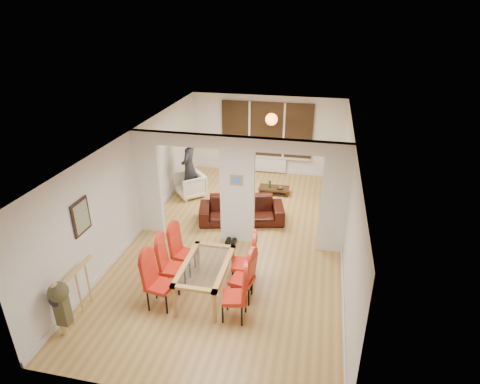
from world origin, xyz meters
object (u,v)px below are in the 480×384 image
(dining_chair_rc, at_px, (244,261))
(television, at_px, (324,186))
(person, at_px, (189,167))
(dining_chair_lb, at_px, (172,265))
(dining_table, at_px, (206,280))
(dining_chair_lc, at_px, (184,251))
(sofa, at_px, (242,210))
(dining_chair_la, at_px, (160,282))
(dining_chair_rb, at_px, (242,277))
(bowl, at_px, (280,188))
(dining_chair_ra, at_px, (234,294))
(armchair, at_px, (190,185))
(bottle, at_px, (270,184))
(coffee_table, at_px, (274,191))

(dining_chair_rc, height_order, television, dining_chair_rc)
(television, bearing_deg, person, 111.59)
(dining_chair_lb, bearing_deg, dining_table, -7.03)
(dining_chair_lc, relative_size, sofa, 0.48)
(dining_chair_rc, height_order, person, person)
(dining_chair_la, distance_m, dining_chair_lb, 0.54)
(dining_table, bearing_deg, television, 67.52)
(dining_chair_la, relative_size, dining_chair_rb, 1.06)
(person, xyz_separation_m, bowl, (2.59, 0.64, -0.70))
(dining_chair_ra, distance_m, person, 5.34)
(dining_table, distance_m, person, 4.61)
(television, bearing_deg, dining_chair_rc, 169.85)
(dining_chair_ra, relative_size, armchair, 1.38)
(dining_chair_rc, distance_m, bottle, 4.39)
(dining_chair_lc, relative_size, person, 0.57)
(dining_chair_ra, height_order, bowl, dining_chair_ra)
(person, distance_m, bowl, 2.76)
(dining_chair_lb, height_order, coffee_table, dining_chair_lb)
(dining_chair_rc, relative_size, armchair, 1.44)
(dining_chair_ra, bearing_deg, dining_chair_lc, 128.23)
(dining_chair_rb, bearing_deg, television, 86.07)
(coffee_table, xyz_separation_m, bowl, (0.18, -0.07, 0.13))
(armchair, height_order, bottle, armchair)
(dining_chair_la, distance_m, dining_chair_rc, 1.70)
(dining_chair_rb, xyz_separation_m, bowl, (0.14, 4.84, -0.29))
(coffee_table, bearing_deg, person, -163.75)
(dining_chair_lb, bearing_deg, person, 101.11)
(sofa, relative_size, television, 2.37)
(dining_chair_rb, distance_m, bowl, 4.85)
(dining_table, distance_m, dining_chair_ra, 0.88)
(dining_chair_la, height_order, dining_chair_lc, dining_chair_la)
(dining_chair_ra, distance_m, armchair, 5.36)
(dining_chair_lc, distance_m, bottle, 4.43)
(dining_table, height_order, dining_chair_lb, dining_chair_lb)
(dining_table, bearing_deg, dining_chair_la, -146.19)
(dining_chair_ra, height_order, armchair, dining_chair_ra)
(dining_chair_lb, xyz_separation_m, television, (2.86, 5.16, -0.29))
(armchair, bearing_deg, coffee_table, 63.97)
(dining_chair_ra, bearing_deg, dining_chair_rc, 80.12)
(coffee_table, xyz_separation_m, bottle, (-0.13, -0.06, 0.23))
(coffee_table, height_order, bowl, bowl)
(person, bearing_deg, bowl, 104.03)
(armchair, bearing_deg, bowl, 61.54)
(bottle, bearing_deg, dining_chair_rc, -88.63)
(dining_chair_la, bearing_deg, armchair, 111.89)
(dining_table, bearing_deg, coffee_table, 82.17)
(dining_table, distance_m, coffee_table, 4.99)
(dining_table, relative_size, dining_chair_rb, 1.47)
(dining_chair_lc, distance_m, armchair, 3.81)
(sofa, bearing_deg, bottle, 61.64)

